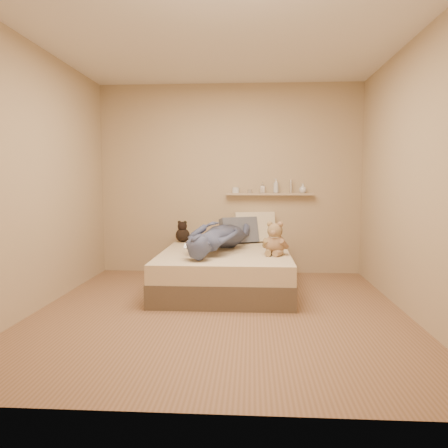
# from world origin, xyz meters

# --- Properties ---
(room) EXTENTS (3.80, 3.80, 3.80)m
(room) POSITION_xyz_m (0.00, 0.00, 1.30)
(room) COLOR #8B6348
(room) RESTS_ON ground
(bed) EXTENTS (1.50, 1.90, 0.45)m
(bed) POSITION_xyz_m (0.00, 0.93, 0.22)
(bed) COLOR brown
(bed) RESTS_ON floor
(game_console) EXTENTS (0.16, 0.07, 0.05)m
(game_console) POSITION_xyz_m (-0.33, 0.37, 0.59)
(game_console) COLOR silver
(game_console) RESTS_ON bed
(teddy_bear) EXTENTS (0.30, 0.31, 0.38)m
(teddy_bear) POSITION_xyz_m (0.57, 0.70, 0.61)
(teddy_bear) COLOR #9A7654
(teddy_bear) RESTS_ON bed
(dark_plush) EXTENTS (0.19, 0.19, 0.29)m
(dark_plush) POSITION_xyz_m (-0.63, 1.67, 0.58)
(dark_plush) COLOR black
(dark_plush) RESTS_ON bed
(pillow_cream) EXTENTS (0.59, 0.38, 0.42)m
(pillow_cream) POSITION_xyz_m (0.34, 1.76, 0.65)
(pillow_cream) COLOR #F0E4BD
(pillow_cream) RESTS_ON bed
(pillow_grey) EXTENTS (0.55, 0.42, 0.36)m
(pillow_grey) POSITION_xyz_m (0.14, 1.62, 0.62)
(pillow_grey) COLOR slate
(pillow_grey) RESTS_ON bed
(person) EXTENTS (0.91, 1.60, 0.36)m
(person) POSITION_xyz_m (-0.09, 0.89, 0.63)
(person) COLOR #414866
(person) RESTS_ON bed
(wall_shelf) EXTENTS (1.20, 0.12, 0.03)m
(wall_shelf) POSITION_xyz_m (0.55, 1.84, 1.10)
(wall_shelf) COLOR tan
(wall_shelf) RESTS_ON wall_back
(shelf_bottles) EXTENTS (1.03, 0.13, 0.20)m
(shelf_bottles) POSITION_xyz_m (0.62, 1.84, 1.18)
(shelf_bottles) COLOR silver
(shelf_bottles) RESTS_ON wall_shelf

